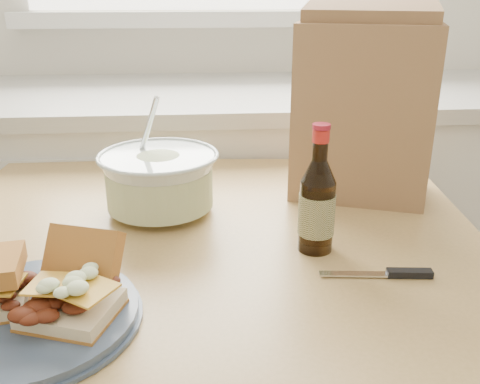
{
  "coord_description": "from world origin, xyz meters",
  "views": [
    {
      "loc": [
        -0.07,
        0.12,
        1.24
      ],
      "look_at": [
        -0.0,
        0.96,
        0.9
      ],
      "focal_mm": 40.0,
      "sensor_mm": 36.0,
      "label": 1
    }
  ],
  "objects": [
    {
      "name": "cabinet_run",
      "position": [
        -0.0,
        1.7,
        0.47
      ],
      "size": [
        2.5,
        0.64,
        0.94
      ],
      "color": "silver",
      "rests_on": "ground"
    },
    {
      "name": "dining_table",
      "position": [
        -0.08,
        0.89,
        0.7
      ],
      "size": [
        1.07,
        1.07,
        0.82
      ],
      "rotation": [
        0.0,
        0.0,
        -0.08
      ],
      "color": "tan",
      "rests_on": "ground"
    },
    {
      "name": "plate",
      "position": [
        -0.3,
        0.72,
        0.83
      ],
      "size": [
        0.28,
        0.28,
        0.02
      ],
      "primitive_type": "cylinder",
      "color": "#3C4A61",
      "rests_on": "dining_table"
    },
    {
      "name": "sandwich_right",
      "position": [
        -0.23,
        0.72,
        0.87
      ],
      "size": [
        0.13,
        0.18,
        0.09
      ],
      "rotation": [
        0.0,
        0.0,
        -0.33
      ],
      "color": "beige",
      "rests_on": "plate"
    },
    {
      "name": "coleslaw_bowl",
      "position": [
        -0.15,
        1.07,
        0.88
      ],
      "size": [
        0.23,
        0.23,
        0.22
      ],
      "color": "silver",
      "rests_on": "dining_table"
    },
    {
      "name": "beer_bottle",
      "position": [
        0.12,
        0.89,
        0.9
      ],
      "size": [
        0.06,
        0.06,
        0.21
      ],
      "rotation": [
        0.0,
        0.0,
        -0.04
      ],
      "color": "black",
      "rests_on": "dining_table"
    },
    {
      "name": "knife",
      "position": [
        0.22,
        0.79,
        0.83
      ],
      "size": [
        0.17,
        0.03,
        0.01
      ],
      "rotation": [
        0.0,
        0.0,
        -0.1
      ],
      "color": "silver",
      "rests_on": "dining_table"
    },
    {
      "name": "paper_bag",
      "position": [
        0.26,
        1.14,
        1.0
      ],
      "size": [
        0.3,
        0.25,
        0.34
      ],
      "primitive_type": "cube",
      "rotation": [
        0.0,
        0.0,
        -0.33
      ],
      "color": "#986D49",
      "rests_on": "dining_table"
    }
  ]
}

